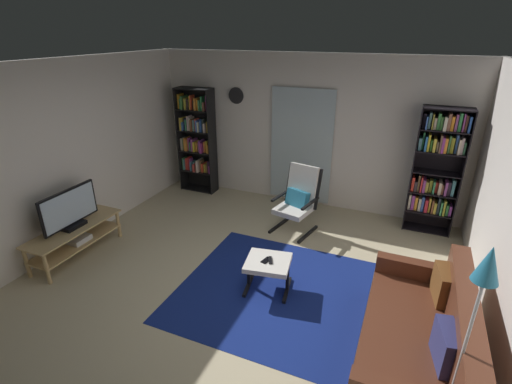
% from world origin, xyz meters
% --- Properties ---
extents(ground_plane, '(7.02, 7.02, 0.00)m').
position_xyz_m(ground_plane, '(0.00, 0.00, 0.00)').
color(ground_plane, beige).
extents(wall_back, '(5.60, 0.06, 2.60)m').
position_xyz_m(wall_back, '(0.00, 2.90, 1.30)').
color(wall_back, silver).
rests_on(wall_back, ground).
extents(wall_left, '(0.06, 6.00, 2.60)m').
position_xyz_m(wall_left, '(-2.70, 0.00, 1.30)').
color(wall_left, silver).
rests_on(wall_left, ground).
extents(glass_door_panel, '(1.10, 0.01, 2.00)m').
position_xyz_m(glass_door_panel, '(-0.04, 2.83, 1.05)').
color(glass_door_panel, silver).
extents(area_rug, '(2.20, 2.17, 0.01)m').
position_xyz_m(area_rug, '(0.43, 0.22, 0.00)').
color(area_rug, navy).
rests_on(area_rug, ground).
extents(tv_stand, '(0.45, 1.37, 0.45)m').
position_xyz_m(tv_stand, '(-2.36, -0.11, 0.30)').
color(tv_stand, tan).
rests_on(tv_stand, ground).
extents(television, '(0.20, 0.88, 0.55)m').
position_xyz_m(television, '(-2.36, -0.11, 0.71)').
color(television, black).
rests_on(television, tv_stand).
extents(bookshelf_near_tv, '(0.70, 0.30, 1.97)m').
position_xyz_m(bookshelf_near_tv, '(-2.03, 2.63, 1.06)').
color(bookshelf_near_tv, black).
rests_on(bookshelf_near_tv, ground).
extents(bookshelf_near_sofa, '(0.69, 0.30, 1.94)m').
position_xyz_m(bookshelf_near_sofa, '(2.13, 2.61, 1.03)').
color(bookshelf_near_sofa, black).
rests_on(bookshelf_near_sofa, ground).
extents(leather_sofa, '(0.89, 1.87, 0.86)m').
position_xyz_m(leather_sofa, '(2.08, -0.29, 0.31)').
color(leather_sofa, '#5B2F1F').
rests_on(leather_sofa, ground).
extents(lounge_armchair, '(0.68, 0.75, 1.02)m').
position_xyz_m(lounge_armchair, '(0.23, 1.84, 0.53)').
color(lounge_armchair, black).
rests_on(lounge_armchair, ground).
extents(ottoman, '(0.59, 0.56, 0.41)m').
position_xyz_m(ottoman, '(0.37, 0.23, 0.34)').
color(ottoman, white).
rests_on(ottoman, ground).
extents(tv_remote, '(0.10, 0.15, 0.02)m').
position_xyz_m(tv_remote, '(0.39, 0.24, 0.42)').
color(tv_remote, black).
rests_on(tv_remote, ottoman).
extents(cell_phone, '(0.10, 0.15, 0.01)m').
position_xyz_m(cell_phone, '(0.34, 0.22, 0.41)').
color(cell_phone, black).
rests_on(cell_phone, ottoman).
extents(floor_lamp_by_sofa, '(0.22, 0.22, 1.72)m').
position_xyz_m(floor_lamp_by_sofa, '(2.27, -0.93, 1.34)').
color(floor_lamp_by_sofa, '#A5A5AD').
rests_on(floor_lamp_by_sofa, ground).
extents(wall_clock, '(0.29, 0.03, 0.29)m').
position_xyz_m(wall_clock, '(-1.27, 2.82, 1.85)').
color(wall_clock, silver).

